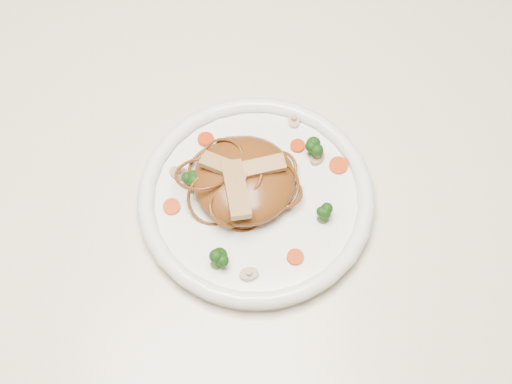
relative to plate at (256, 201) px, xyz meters
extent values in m
plane|color=#502E1B|center=(-0.08, 0.01, -0.76)|extent=(4.00, 4.00, 0.00)
cube|color=beige|center=(-0.08, 0.01, -0.03)|extent=(1.20, 0.80, 0.04)
cylinder|color=brown|center=(0.46, 0.35, -0.40)|extent=(0.06, 0.06, 0.71)
cylinder|color=white|center=(0.00, 0.00, 0.00)|extent=(0.30, 0.30, 0.02)
ellipsoid|color=brown|center=(-0.01, 0.02, 0.03)|extent=(0.16, 0.16, 0.04)
cube|color=tan|center=(0.01, 0.02, 0.05)|extent=(0.06, 0.03, 0.01)
cube|color=tan|center=(-0.03, 0.02, 0.05)|extent=(0.06, 0.05, 0.01)
cube|color=tan|center=(-0.02, -0.01, 0.05)|extent=(0.03, 0.07, 0.01)
cylinder|color=#C73807|center=(0.06, 0.06, 0.01)|extent=(0.02, 0.02, 0.00)
cylinder|color=#C73807|center=(-0.10, 0.00, 0.01)|extent=(0.02, 0.02, 0.00)
cylinder|color=#C73807|center=(0.10, 0.03, 0.01)|extent=(0.03, 0.03, 0.00)
cylinder|color=#C73807|center=(-0.05, 0.09, 0.01)|extent=(0.02, 0.02, 0.00)
cylinder|color=#C73807|center=(0.03, -0.08, 0.01)|extent=(0.02, 0.02, 0.00)
cylinder|color=tan|center=(-0.02, -0.10, 0.01)|extent=(0.02, 0.02, 0.01)
cylinder|color=tan|center=(0.08, 0.04, 0.01)|extent=(0.03, 0.03, 0.01)
cylinder|color=tan|center=(-0.09, 0.04, 0.01)|extent=(0.03, 0.03, 0.01)
cylinder|color=tan|center=(0.06, 0.10, 0.01)|extent=(0.02, 0.02, 0.01)
camera|label=1|loc=(-0.06, -0.42, 0.80)|focal=53.38mm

